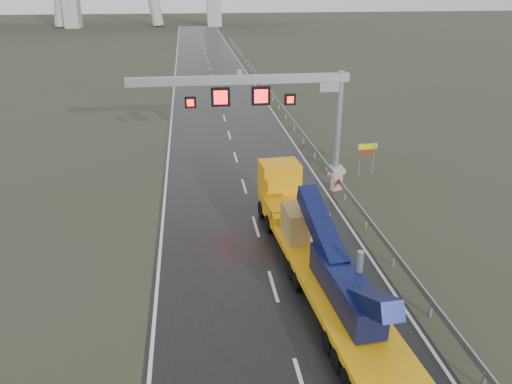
{
  "coord_description": "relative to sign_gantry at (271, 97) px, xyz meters",
  "views": [
    {
      "loc": [
        -3.32,
        -14.91,
        12.93
      ],
      "look_at": [
        -0.31,
        7.57,
        3.2
      ],
      "focal_mm": 35.0,
      "sensor_mm": 36.0,
      "label": 1
    }
  ],
  "objects": [
    {
      "name": "road",
      "position": [
        -2.1,
        22.01,
        -5.6
      ],
      "size": [
        11.0,
        200.0,
        0.02
      ],
      "primitive_type": "cube",
      "color": "black",
      "rests_on": "ground"
    },
    {
      "name": "exit_sign_pair",
      "position": [
        6.73,
        -0.99,
        -3.95
      ],
      "size": [
        1.39,
        0.17,
        2.38
      ],
      "rotation": [
        0.0,
        0.0,
        0.08
      ],
      "color": "#999CA2",
      "rests_on": "ground"
    },
    {
      "name": "heavy_haul_truck",
      "position": [
        -0.07,
        -12.54,
        -4.08
      ],
      "size": [
        3.69,
        16.99,
        3.96
      ],
      "rotation": [
        0.0,
        0.0,
        0.08
      ],
      "color": "orange",
      "rests_on": "ground"
    },
    {
      "name": "ground",
      "position": [
        -2.1,
        -17.99,
        -5.61
      ],
      "size": [
        400.0,
        400.0,
        0.0
      ],
      "primitive_type": "plane",
      "color": "#333827",
      "rests_on": "ground"
    },
    {
      "name": "striped_barrier",
      "position": [
        3.9,
        -3.38,
        -5.03
      ],
      "size": [
        0.76,
        0.57,
        1.16
      ],
      "primitive_type": "cube",
      "rotation": [
        0.0,
        0.0,
        0.33
      ],
      "color": "red",
      "rests_on": "ground"
    },
    {
      "name": "sign_gantry",
      "position": [
        0.0,
        0.0,
        0.0
      ],
      "size": [
        14.9,
        1.2,
        7.42
      ],
      "color": "#A2A39E",
      "rests_on": "ground"
    },
    {
      "name": "guardrail",
      "position": [
        4.0,
        12.01,
        -4.91
      ],
      "size": [
        0.2,
        140.0,
        1.4
      ],
      "primitive_type": null,
      "color": "gray",
      "rests_on": "ground"
    }
  ]
}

